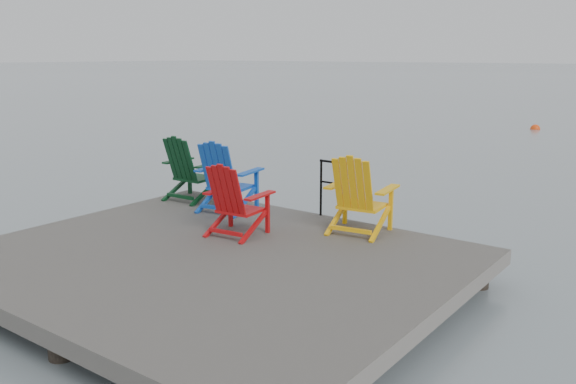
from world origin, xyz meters
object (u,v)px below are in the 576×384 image
Objects in this scene: chair_red at (235,199)px; chair_yellow at (358,194)px; chair_blue at (225,176)px; buoy_a at (535,129)px; handrail at (333,184)px; chair_green at (189,168)px.

chair_red is 0.91× the size of chair_yellow.
chair_blue is at bearing 176.60° from chair_yellow.
buoy_a is at bearing 89.31° from chair_yellow.
handrail is 2.68m from chair_green.
chair_green is at bearing 158.82° from chair_blue.
chair_blue is at bearing 131.93° from chair_red.
chair_yellow is at bearing -4.87° from chair_blue.
chair_yellow reaches higher than chair_green.
chair_red is 19.74m from buoy_a.
chair_yellow reaches higher than chair_red.
chair_green reaches higher than handrail.
chair_green is 1.09× the size of chair_red.
handrail reaches higher than buoy_a.
handrail is at bearing 137.86° from chair_yellow.
buoy_a is (-2.51, 18.55, -1.07)m from chair_yellow.
chair_green is at bearing 171.59° from chair_yellow.
chair_yellow is (2.35, 0.21, -0.01)m from chair_blue.
chair_blue is 1.38m from chair_red.
chair_yellow is 18.75m from buoy_a.
buoy_a is at bearing 95.59° from handrail.
chair_green is 0.98× the size of chair_blue.
chair_red is at bearing -51.96° from chair_blue.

